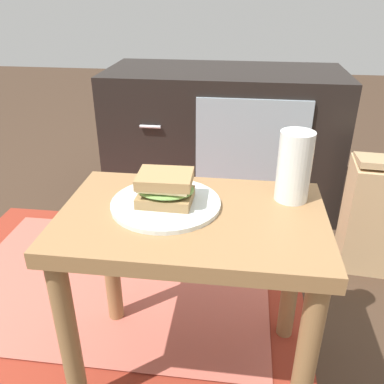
{
  "coord_description": "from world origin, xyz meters",
  "views": [
    {
      "loc": [
        0.09,
        -0.73,
        0.89
      ],
      "look_at": [
        -0.0,
        0.0,
        0.51
      ],
      "focal_mm": 38.25,
      "sensor_mm": 36.0,
      "label": 1
    }
  ],
  "objects_px": {
    "beer_glass": "(294,168)",
    "tv_cabinet": "(223,139)",
    "paper_bag": "(374,214)",
    "sandwich_front": "(165,188)",
    "plate": "(166,204)"
  },
  "relations": [
    {
      "from": "beer_glass",
      "to": "tv_cabinet",
      "type": "bearing_deg",
      "value": 102.95
    },
    {
      "from": "tv_cabinet",
      "to": "paper_bag",
      "type": "distance_m",
      "value": 0.69
    },
    {
      "from": "tv_cabinet",
      "to": "sandwich_front",
      "type": "height_order",
      "value": "tv_cabinet"
    },
    {
      "from": "tv_cabinet",
      "to": "plate",
      "type": "xyz_separation_m",
      "value": [
        -0.07,
        -0.92,
        0.17
      ]
    },
    {
      "from": "beer_glass",
      "to": "paper_bag",
      "type": "height_order",
      "value": "beer_glass"
    },
    {
      "from": "tv_cabinet",
      "to": "paper_bag",
      "type": "xyz_separation_m",
      "value": [
        0.54,
        -0.43,
        -0.09
      ]
    },
    {
      "from": "tv_cabinet",
      "to": "sandwich_front",
      "type": "xyz_separation_m",
      "value": [
        -0.07,
        -0.92,
        0.21
      ]
    },
    {
      "from": "tv_cabinet",
      "to": "beer_glass",
      "type": "xyz_separation_m",
      "value": [
        0.2,
        -0.86,
        0.24
      ]
    },
    {
      "from": "plate",
      "to": "beer_glass",
      "type": "bearing_deg",
      "value": 14.07
    },
    {
      "from": "tv_cabinet",
      "to": "sandwich_front",
      "type": "relative_size",
      "value": 7.61
    },
    {
      "from": "tv_cabinet",
      "to": "plate",
      "type": "bearing_deg",
      "value": -94.52
    },
    {
      "from": "beer_glass",
      "to": "sandwich_front",
      "type": "bearing_deg",
      "value": -165.93
    },
    {
      "from": "plate",
      "to": "paper_bag",
      "type": "bearing_deg",
      "value": 39.09
    },
    {
      "from": "plate",
      "to": "sandwich_front",
      "type": "distance_m",
      "value": 0.04
    },
    {
      "from": "plate",
      "to": "sandwich_front",
      "type": "height_order",
      "value": "sandwich_front"
    }
  ]
}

